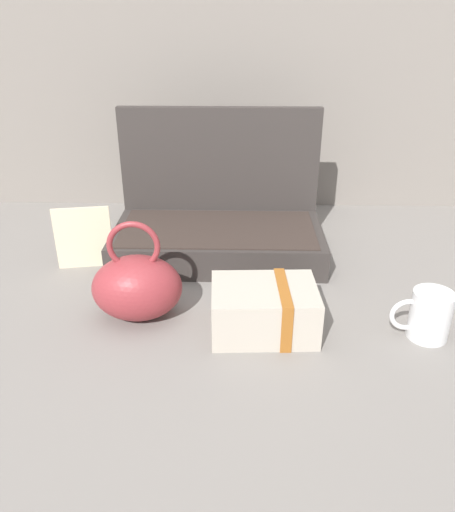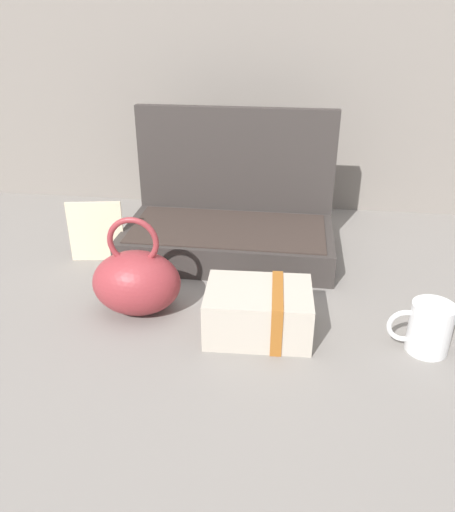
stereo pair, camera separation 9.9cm
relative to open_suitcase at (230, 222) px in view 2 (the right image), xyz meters
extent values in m
plane|color=slate|center=(0.06, -0.23, -0.08)|extent=(6.00, 6.00, 0.00)
cube|color=#332D2B|center=(0.00, -0.04, -0.04)|extent=(0.49, 0.25, 0.07)
cube|color=#332823|center=(0.00, -0.04, 0.00)|extent=(0.45, 0.22, 0.00)
cube|color=#332D2B|center=(0.00, 0.10, 0.09)|extent=(0.49, 0.02, 0.33)
ellipsoid|color=maroon|center=(-0.14, -0.30, -0.01)|extent=(0.18, 0.14, 0.13)
torus|color=maroon|center=(-0.14, -0.30, 0.08)|extent=(0.10, 0.02, 0.10)
cube|color=#B2A899|center=(0.10, -0.34, -0.03)|extent=(0.20, 0.15, 0.09)
cube|color=#99561E|center=(0.13, -0.34, -0.03)|extent=(0.03, 0.14, 0.09)
cylinder|color=silver|center=(0.40, -0.36, -0.03)|extent=(0.07, 0.07, 0.09)
torus|color=silver|center=(0.36, -0.36, -0.03)|extent=(0.06, 0.01, 0.06)
cube|color=beige|center=(-0.30, -0.10, 0.00)|extent=(0.13, 0.03, 0.15)
camera|label=1|loc=(0.05, -1.14, 0.48)|focal=35.54mm
camera|label=2|loc=(0.15, -1.13, 0.48)|focal=35.54mm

